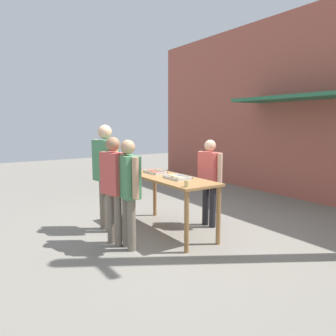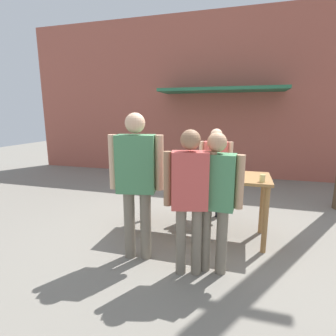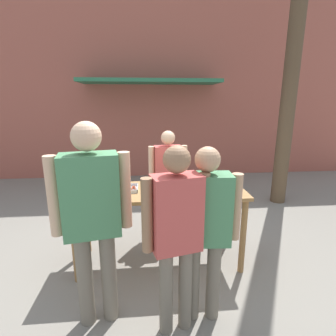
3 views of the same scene
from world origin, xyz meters
The scene contains 12 objects.
ground_plane centered at (0.00, 0.00, 0.00)m, with size 24.00×24.00×0.00m, color gray.
building_facade_back centered at (0.00, 3.98, 2.26)m, with size 12.00×1.11×4.50m.
serving_table centered at (0.00, 0.00, 0.82)m, with size 2.01×0.73×0.95m.
food_tray_sausages centered at (-0.47, 0.02, 0.96)m, with size 0.43×0.26×0.04m.
food_tray_buns centered at (0.24, 0.02, 0.97)m, with size 0.42×0.31×0.06m.
condiment_jar_mustard centered at (-0.87, -0.25, 0.98)m, with size 0.08×0.08×0.06m.
condiment_jar_ketchup centered at (-0.77, -0.24, 0.98)m, with size 0.08×0.08×0.06m.
beer_cup centered at (0.87, -0.25, 0.99)m, with size 0.07×0.07×0.10m.
person_server_behind_table centered at (0.17, 0.77, 0.92)m, with size 0.57×0.25×1.56m.
person_customer_holding_hotdog centered at (-0.61, -0.86, 1.08)m, with size 0.65×0.33×1.82m.
person_customer_with_cup centered at (0.34, -0.91, 0.96)m, with size 0.60×0.25×1.61m.
person_customer_waiting_in_line centered at (0.08, -1.03, 0.99)m, with size 0.55×0.30×1.65m.
Camera 1 is at (4.55, -2.99, 1.86)m, focal length 35.00 mm.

